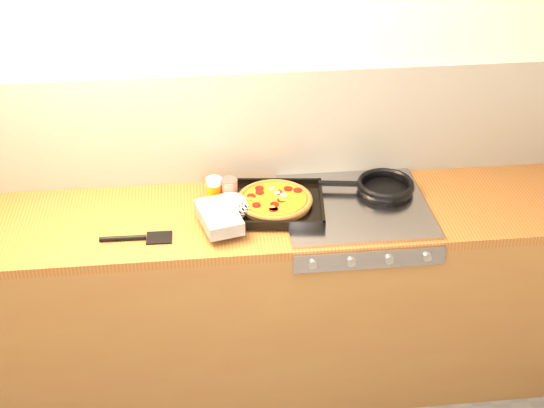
{
  "coord_description": "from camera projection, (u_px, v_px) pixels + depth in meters",
  "views": [
    {
      "loc": [
        -0.19,
        -1.54,
        2.57
      ],
      "look_at": [
        0.1,
        1.08,
        0.95
      ],
      "focal_mm": 50.0,
      "sensor_mm": 36.0,
      "label": 1
    }
  ],
  "objects": [
    {
      "name": "tomato_can",
      "position": [
        229.0,
        190.0,
        3.19
      ],
      "size": [
        0.07,
        0.07,
        0.1
      ],
      "color": "maroon",
      "rests_on": "counter_run"
    },
    {
      "name": "room_shell",
      "position": [
        241.0,
        128.0,
        3.24
      ],
      "size": [
        3.2,
        3.2,
        3.2
      ],
      "color": "white",
      "rests_on": "ground"
    },
    {
      "name": "pizza_on_tray",
      "position": [
        259.0,
        204.0,
        3.1
      ],
      "size": [
        0.55,
        0.45,
        0.07
      ],
      "color": "black",
      "rests_on": "stovetop"
    },
    {
      "name": "frying_pan",
      "position": [
        384.0,
        186.0,
        3.24
      ],
      "size": [
        0.42,
        0.28,
        0.04
      ],
      "color": "black",
      "rests_on": "stovetop"
    },
    {
      "name": "stovetop",
      "position": [
        355.0,
        206.0,
        3.16
      ],
      "size": [
        0.6,
        0.56,
        0.02
      ],
      "primitive_type": "cube",
      "color": "#A1A1A7",
      "rests_on": "counter_run"
    },
    {
      "name": "wooden_spoon",
      "position": [
        273.0,
        190.0,
        3.27
      ],
      "size": [
        0.3,
        0.04,
        0.02
      ],
      "color": "#AF8A4A",
      "rests_on": "counter_run"
    },
    {
      "name": "juice_glass",
      "position": [
        214.0,
        189.0,
        3.18
      ],
      "size": [
        0.07,
        0.07,
        0.11
      ],
      "color": "orange",
      "rests_on": "counter_run"
    },
    {
      "name": "black_spatula",
      "position": [
        138.0,
        238.0,
        2.96
      ],
      "size": [
        0.28,
        0.09,
        0.02
      ],
      "color": "black",
      "rests_on": "counter_run"
    },
    {
      "name": "counter_run",
      "position": [
        249.0,
        299.0,
        3.36
      ],
      "size": [
        3.2,
        0.62,
        0.9
      ],
      "color": "brown",
      "rests_on": "ground"
    }
  ]
}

